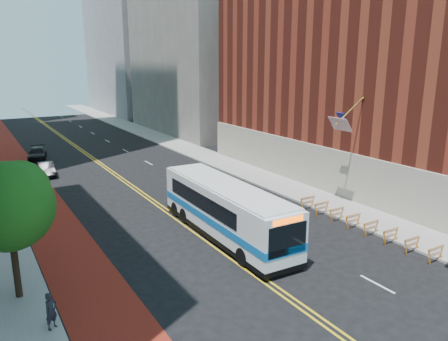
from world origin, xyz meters
name	(u,v)px	position (x,y,z in m)	size (l,w,h in m)	color
ground	(280,292)	(0.00, 0.00, 0.00)	(160.00, 160.00, 0.00)	black
sidewalk_right	(205,155)	(12.00, 30.00, 0.07)	(4.00, 140.00, 0.15)	gray
bus_lane_paint	(25,178)	(-8.10, 30.00, 0.00)	(3.60, 140.00, 0.01)	maroon
center_line_inner	(105,168)	(-0.18, 30.00, 0.00)	(0.14, 140.00, 0.01)	gold
center_line_outer	(108,168)	(0.18, 30.00, 0.00)	(0.14, 140.00, 0.01)	gold
lane_dashes	(126,151)	(4.80, 38.00, 0.01)	(0.14, 98.20, 0.01)	silver
brick_building	(392,64)	(21.93, 12.00, 10.96)	(18.73, 36.00, 22.00)	maroon
midrise_right_near	(210,3)	(23.00, 48.00, 20.00)	(18.00, 26.00, 40.00)	slate
construction_barriers	(362,222)	(9.60, 3.42, 0.68)	(1.42, 10.91, 1.00)	orange
street_tree	(9,203)	(-11.24, 6.04, 4.91)	(4.20, 4.20, 6.70)	black
transit_bus	(225,209)	(1.33, 7.61, 1.86)	(3.10, 13.02, 3.57)	white
car_a	(22,195)	(-9.30, 21.32, 0.81)	(1.90, 4.73, 1.61)	black
car_b	(46,169)	(-6.03, 30.04, 0.66)	(1.39, 3.99, 1.31)	black
car_c	(37,154)	(-5.65, 38.36, 0.68)	(1.92, 4.71, 1.37)	black
pedestrian	(51,311)	(-10.40, 2.41, 0.98)	(0.60, 0.40, 1.65)	black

